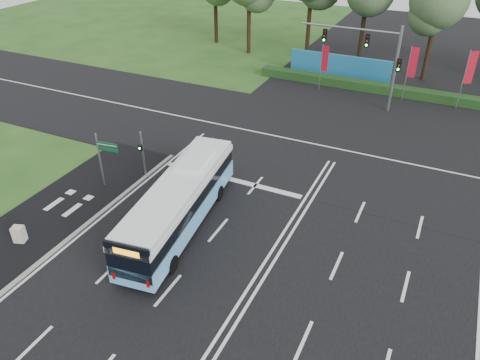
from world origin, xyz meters
name	(u,v)px	position (x,y,z in m)	size (l,w,h in m)	color
ground	(274,248)	(0.00, 0.00, 0.00)	(120.00, 120.00, 0.00)	#244F1A
road_main	(274,247)	(0.00, 0.00, 0.02)	(20.00, 120.00, 0.04)	black
road_cross	(337,149)	(0.00, 12.00, 0.03)	(120.00, 14.00, 0.05)	black
bike_path	(50,217)	(-12.50, -3.00, 0.03)	(5.00, 18.00, 0.06)	black
kerb_strip	(83,227)	(-10.10, -3.00, 0.06)	(0.25, 18.00, 0.12)	gray
city_bus	(180,203)	(-5.29, -0.54, 1.58)	(3.66, 11.11, 3.13)	#65B1EB
pedestrian_signal	(142,153)	(-10.20, 2.98, 1.74)	(0.28, 0.41, 3.19)	gray
street_sign	(104,154)	(-11.57, 1.04, 2.30)	(1.40, 0.28, 3.61)	gray
utility_cabinet	(19,234)	(-12.27, -5.31, 0.48)	(0.58, 0.48, 0.96)	beige
banner_flag_left	(324,61)	(-4.43, 22.63, 2.78)	(0.63, 0.10, 4.24)	gray
banner_flag_mid	(411,66)	(2.92, 23.52, 3.11)	(0.71, 0.15, 4.79)	gray
banner_flag_right	(469,71)	(7.38, 23.62, 3.25)	(0.70, 0.33, 5.02)	gray
traffic_light_gantry	(374,53)	(0.21, 20.50, 4.66)	(8.41, 0.28, 7.00)	gray
hedge	(374,87)	(0.00, 24.50, 0.40)	(22.00, 1.20, 0.80)	#193A15
blue_hoarding	(340,66)	(-4.00, 27.00, 1.10)	(10.00, 0.30, 2.20)	#1D6C9E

